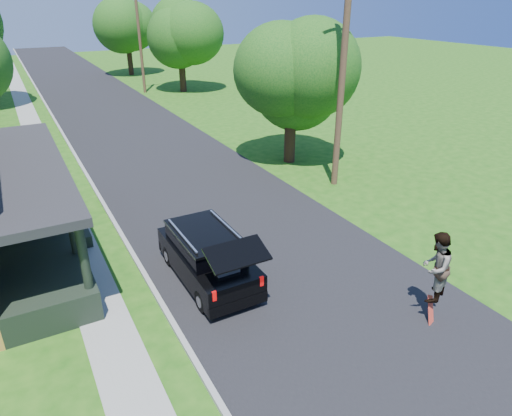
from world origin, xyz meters
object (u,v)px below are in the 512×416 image
skateboarder (436,267)px  tree_right_near (291,69)px  utility_pole_near (344,58)px  black_suv (208,256)px

skateboarder → tree_right_near: (3.53, 12.73, 3.17)m
utility_pole_near → skateboarder: bearing=-120.3°
tree_right_near → skateboarder: bearing=-105.5°
black_suv → utility_pole_near: utility_pole_near is taller
tree_right_near → utility_pole_near: utility_pole_near is taller
tree_right_near → black_suv: bearing=-134.5°
black_suv → utility_pole_near: size_ratio=0.42×
tree_right_near → utility_pole_near: (0.18, -3.73, 0.88)m
black_suv → skateboarder: bearing=-44.9°
skateboarder → tree_right_near: size_ratio=0.27×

